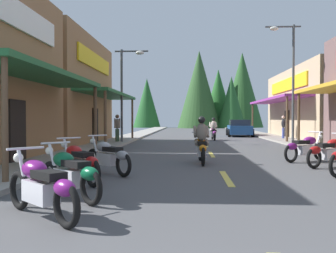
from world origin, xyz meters
TOP-DOWN VIEW (x-y plane):
  - ground at (0.00, 22.83)m, footprint 9.03×75.66m
  - sidewalk_left at (-5.52, 22.83)m, footprint 2.00×75.66m
  - sidewalk_right at (5.52, 22.83)m, footprint 2.00×75.66m
  - centerline_dashes at (0.00, 27.99)m, footprint 0.16×53.75m
  - storefront_left_far at (-9.80, 20.74)m, footprint 8.43×9.84m
  - storefront_right_far at (9.78, 27.59)m, footprint 8.40×13.81m
  - streetlamp_left at (-4.61, 20.85)m, footprint 1.98×0.30m
  - streetlamp_right at (4.65, 20.30)m, footprint 1.98×0.30m
  - motorcycle_parked_right_4 at (3.38, 10.69)m, footprint 1.83×1.28m
  - motorcycle_parked_right_5 at (3.10, 12.18)m, footprint 1.83×1.28m
  - motorcycle_parked_left_0 at (-3.12, 4.45)m, footprint 1.66×1.50m
  - motorcycle_parked_left_1 at (-3.13, 5.77)m, footprint 1.63×1.53m
  - motorcycle_parked_left_2 at (-3.49, 7.50)m, footprint 1.50×1.67m
  - motorcycle_parked_left_3 at (-3.11, 8.92)m, footprint 1.58×1.59m
  - rider_cruising_lead at (-0.52, 11.41)m, footprint 0.60×2.14m
  - rider_cruising_trailing at (0.75, 24.64)m, footprint 0.60×2.14m
  - pedestrian_by_shop at (-5.23, 21.08)m, footprint 0.38×0.53m
  - pedestrian_browsing at (5.61, 25.21)m, footprint 0.30×0.57m
  - parked_car_curbside at (3.31, 30.60)m, footprint 2.22×4.38m
  - treeline_backdrop at (3.37, 60.58)m, footprint 21.91×10.99m

SIDE VIEW (x-z plane):
  - ground at x=0.00m, z-range -0.10..0.00m
  - centerline_dashes at x=0.00m, z-range 0.00..0.01m
  - sidewalk_left at x=-5.52m, z-range 0.00..0.12m
  - sidewalk_right at x=5.52m, z-range 0.00..0.12m
  - motorcycle_parked_right_4 at x=3.38m, z-range -0.03..1.01m
  - motorcycle_parked_right_5 at x=3.10m, z-range -0.03..1.01m
  - motorcycle_parked_left_0 at x=-3.12m, z-range -0.03..1.01m
  - motorcycle_parked_left_1 at x=-3.13m, z-range -0.03..1.01m
  - motorcycle_parked_left_2 at x=-3.49m, z-range -0.03..1.01m
  - motorcycle_parked_left_3 at x=-3.11m, z-range -0.03..1.01m
  - rider_cruising_lead at x=-0.52m, z-range -0.13..1.44m
  - rider_cruising_trailing at x=0.75m, z-range -0.13..1.44m
  - parked_car_curbside at x=3.31m, z-range -0.01..1.39m
  - pedestrian_browsing at x=5.61m, z-range 0.14..1.84m
  - pedestrian_by_shop at x=-5.23m, z-range 0.14..1.88m
  - storefront_right_far at x=9.78m, z-range 0.00..5.19m
  - storefront_left_far at x=-9.80m, z-range 0.00..6.24m
  - streetlamp_left at x=-4.61m, z-range 0.89..6.46m
  - streetlamp_right at x=4.65m, z-range 0.95..7.70m
  - treeline_backdrop at x=3.37m, z-range -0.70..12.00m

